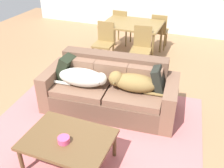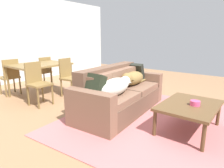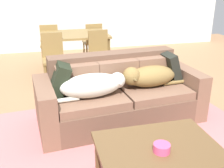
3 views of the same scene
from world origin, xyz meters
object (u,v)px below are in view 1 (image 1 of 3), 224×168
(throw_pillow_by_right_arm, at_px, (159,79))
(dining_chair_far_right, at_px, (159,30))
(dog_on_left_cushion, at_px, (83,78))
(dog_on_right_cushion, at_px, (132,82))
(bowl_on_coffee_table, at_px, (64,140))
(dining_table, at_px, (132,26))
(throw_pillow_by_left_arm, at_px, (67,66))
(dining_chair_far_left, at_px, (121,25))
(coffee_table, at_px, (68,141))
(dining_chair_near_right, at_px, (141,47))
(dining_chair_near_left, at_px, (104,41))
(couch, at_px, (110,90))

(throw_pillow_by_right_arm, height_order, dining_chair_far_right, dining_chair_far_right)
(dog_on_left_cushion, height_order, dog_on_right_cushion, dog_on_right_cushion)
(bowl_on_coffee_table, bearing_deg, dog_on_right_cushion, 73.55)
(dog_on_right_cushion, relative_size, dining_table, 0.67)
(dining_table, bearing_deg, dining_chair_far_right, 52.96)
(throw_pillow_by_left_arm, distance_m, dining_chair_far_left, 2.73)
(dog_on_right_cushion, relative_size, bowl_on_coffee_table, 6.08)
(coffee_table, bearing_deg, throw_pillow_by_left_arm, 119.76)
(throw_pillow_by_right_arm, bearing_deg, dining_chair_far_left, 120.37)
(dining_chair_near_right, bearing_deg, dog_on_right_cushion, -86.10)
(throw_pillow_by_right_arm, height_order, dining_chair_far_left, dining_chair_far_left)
(dining_table, distance_m, dining_chair_near_left, 0.75)
(throw_pillow_by_right_arm, relative_size, dining_chair_near_right, 0.45)
(dining_chair_far_right, bearing_deg, throw_pillow_by_right_arm, 99.54)
(dog_on_left_cushion, relative_size, throw_pillow_by_right_arm, 2.24)
(throw_pillow_by_left_arm, height_order, dining_chair_near_right, dining_chair_near_right)
(dog_on_left_cushion, distance_m, coffee_table, 1.18)
(dog_on_right_cushion, bearing_deg, dining_chair_near_left, 119.64)
(dog_on_left_cushion, xyz_separation_m, dining_chair_near_right, (0.43, 1.73, -0.09))
(dining_chair_far_right, bearing_deg, throw_pillow_by_left_arm, 69.06)
(throw_pillow_by_right_arm, height_order, dining_table, throw_pillow_by_right_arm)
(couch, distance_m, dog_on_right_cushion, 0.45)
(dog_on_right_cushion, height_order, throw_pillow_by_left_arm, throw_pillow_by_left_arm)
(dog_on_right_cushion, distance_m, dining_chair_near_right, 1.62)
(throw_pillow_by_right_arm, distance_m, dining_chair_far_left, 3.00)
(dining_chair_far_right, bearing_deg, dining_chair_near_right, 82.78)
(dining_chair_near_left, xyz_separation_m, dining_chair_far_right, (0.92, 1.22, -0.02))
(dog_on_right_cushion, bearing_deg, dog_on_left_cushion, -174.14)
(dog_on_left_cushion, height_order, throw_pillow_by_right_arm, throw_pillow_by_right_arm)
(bowl_on_coffee_table, xyz_separation_m, dining_chair_far_left, (-0.75, 4.08, 0.03))
(dining_chair_far_left, bearing_deg, dining_chair_far_right, -174.18)
(dining_chair_near_right, bearing_deg, bowl_on_coffee_table, -98.48)
(coffee_table, distance_m, dining_chair_near_right, 2.84)
(dining_chair_near_right, bearing_deg, throw_pillow_by_right_arm, -71.35)
(throw_pillow_by_right_arm, distance_m, coffee_table, 1.63)
(coffee_table, xyz_separation_m, bowl_on_coffee_table, (-0.01, -0.07, 0.08))
(dining_chair_far_left, bearing_deg, dog_on_left_cushion, 100.31)
(dog_on_right_cushion, xyz_separation_m, dining_chair_far_left, (-1.14, 2.76, -0.10))
(dog_on_left_cushion, distance_m, throw_pillow_by_right_arm, 1.15)
(dining_chair_far_left, bearing_deg, dining_chair_near_left, 93.50)
(dog_on_right_cushion, height_order, dining_table, dining_table)
(bowl_on_coffee_table, relative_size, dining_chair_near_right, 0.16)
(throw_pillow_by_left_arm, height_order, dining_chair_far_left, dining_chair_far_left)
(throw_pillow_by_right_arm, bearing_deg, dining_chair_near_left, 136.22)
(coffee_table, relative_size, dining_chair_far_right, 1.20)
(dog_on_left_cushion, bearing_deg, bowl_on_coffee_table, -79.31)
(throw_pillow_by_right_arm, distance_m, dining_chair_near_right, 1.58)
(dog_on_left_cushion, bearing_deg, dining_chair_near_right, 70.73)
(throw_pillow_by_left_arm, height_order, dining_chair_near_left, dining_chair_near_left)
(coffee_table, distance_m, dining_table, 3.45)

